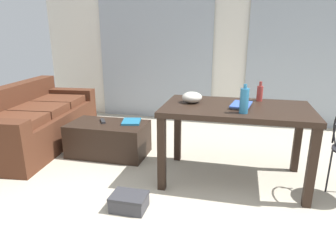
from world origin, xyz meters
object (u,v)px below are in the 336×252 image
at_px(bottle_far, 244,101).
at_px(book_stack, 241,105).
at_px(tv_remote_primary, 103,121).
at_px(magazine, 131,122).
at_px(bottle_near, 260,93).
at_px(shoebox, 129,202).
at_px(coffee_table, 109,139).
at_px(bowl, 192,97).
at_px(couch, 34,122).
at_px(craft_table, 236,117).

bearing_deg(bottle_far, book_stack, 95.47).
bearing_deg(tv_remote_primary, magazine, -22.66).
height_order(tv_remote_primary, magazine, same).
relative_size(bottle_near, magazine, 0.73).
height_order(book_stack, shoebox, book_stack).
bearing_deg(coffee_table, bottle_near, -0.81).
relative_size(bottle_far, bowl, 1.28).
relative_size(coffee_table, shoebox, 3.10).
relative_size(couch, craft_table, 1.47).
bearing_deg(shoebox, coffee_table, 121.71).
relative_size(bottle_near, bowl, 1.00).
relative_size(bottle_far, book_stack, 0.79).
bearing_deg(bottle_far, bowl, 149.05).
xyz_separation_m(craft_table, magazine, (-1.20, 0.41, -0.25)).
xyz_separation_m(couch, craft_table, (2.53, -0.40, 0.35)).
bearing_deg(bottle_near, bowl, -160.08).
bearing_deg(couch, bottle_near, -2.33).
bearing_deg(shoebox, bottle_near, 45.43).
bearing_deg(tv_remote_primary, bowl, -47.27).
bearing_deg(bottle_far, bottle_near, 73.91).
bearing_deg(tv_remote_primary, bottle_near, -34.37).
bearing_deg(book_stack, bottle_near, 60.59).
relative_size(couch, book_stack, 6.35).
relative_size(coffee_table, bowl, 4.66).
bearing_deg(magazine, coffee_table, -172.58).
height_order(book_stack, magazine, book_stack).
bearing_deg(craft_table, book_stack, -26.73).
xyz_separation_m(craft_table, shoebox, (-0.81, -0.75, -0.58)).
bearing_deg(couch, craft_table, -8.97).
bearing_deg(craft_table, bottle_far, -75.90).
bearing_deg(coffee_table, bowl, -13.98).
bearing_deg(couch, coffee_table, -4.70).
relative_size(couch, magazine, 7.52).
bearing_deg(book_stack, bowl, 171.02).
height_order(couch, coffee_table, couch).
bearing_deg(tv_remote_primary, coffee_table, -59.57).
relative_size(magazine, shoebox, 0.91).
distance_m(tv_remote_primary, magazine, 0.34).
bearing_deg(book_stack, magazine, 160.94).
height_order(craft_table, bottle_far, bottle_far).
bearing_deg(coffee_table, magazine, 20.58).
relative_size(craft_table, book_stack, 4.33).
bearing_deg(bowl, couch, 170.67).
bearing_deg(bowl, book_stack, -8.98).
bearing_deg(bottle_far, craft_table, 104.10).
distance_m(bottle_near, magazine, 1.49).
xyz_separation_m(bottle_far, magazine, (-1.26, 0.65, -0.46)).
distance_m(bottle_near, bowl, 0.69).
height_order(coffee_table, tv_remote_primary, tv_remote_primary).
bearing_deg(bottle_near, coffee_table, 179.19).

